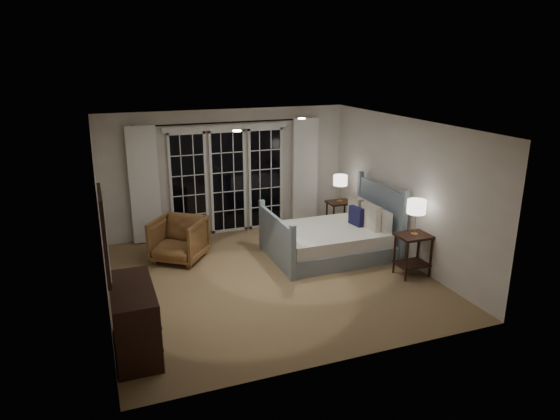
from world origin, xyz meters
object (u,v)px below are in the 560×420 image
object	(u,v)px
bed	(333,238)
nightstand_left	(413,248)
lamp_right	(340,181)
nightstand_right	(339,212)
lamp_left	(416,207)
armchair	(179,240)
dresser	(134,319)

from	to	relation	value
bed	nightstand_left	xyz separation A→B (m)	(0.83, -1.25, 0.15)
nightstand_left	lamp_right	xyz separation A→B (m)	(-0.13, 2.37, 0.61)
nightstand_right	bed	bearing A→B (deg)	-122.02
lamp_left	lamp_right	world-z (taller)	lamp_left
armchair	nightstand_right	bearing A→B (deg)	42.83
bed	lamp_left	distance (m)	1.73
armchair	dresser	distance (m)	2.86
bed	nightstand_left	distance (m)	1.51
nightstand_right	dresser	bearing A→B (deg)	-144.88
lamp_right	dresser	size ratio (longest dim) A/B	0.46
nightstand_right	lamp_left	size ratio (longest dim) A/B	1.09
armchair	dresser	size ratio (longest dim) A/B	0.71
lamp_left	lamp_right	bearing A→B (deg)	93.03
bed	armchair	size ratio (longest dim) A/B	2.49
lamp_left	nightstand_left	bearing A→B (deg)	153.43
nightstand_left	lamp_right	world-z (taller)	lamp_right
dresser	nightstand_right	bearing A→B (deg)	35.12
armchair	nightstand_left	bearing A→B (deg)	6.57
armchair	bed	bearing A→B (deg)	20.77
lamp_right	nightstand_right	bearing A→B (deg)	-143.13
lamp_left	lamp_right	xyz separation A→B (m)	(-0.13, 2.37, -0.10)
nightstand_left	nightstand_right	size ratio (longest dim) A/B	1.11
bed	lamp_right	size ratio (longest dim) A/B	3.85
lamp_left	armchair	xyz separation A→B (m)	(-3.48, 2.00, -0.79)
dresser	nightstand_left	bearing A→B (deg)	8.70
bed	dresser	xyz separation A→B (m)	(-3.65, -1.94, 0.11)
dresser	bed	bearing A→B (deg)	27.97
lamp_left	armchair	bearing A→B (deg)	150.18
lamp_right	nightstand_left	bearing A→B (deg)	-86.97
bed	nightstand_left	bearing A→B (deg)	-56.58
lamp_left	dresser	world-z (taller)	lamp_left
bed	nightstand_right	bearing A→B (deg)	57.98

